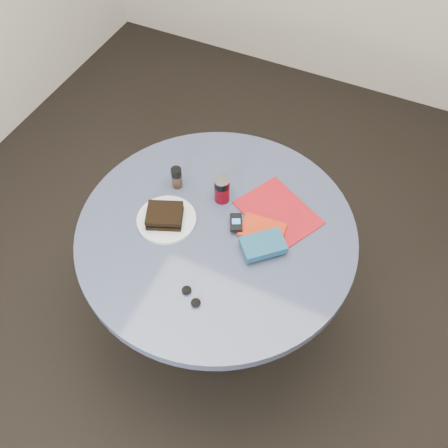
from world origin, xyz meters
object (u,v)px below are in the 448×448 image
at_px(sandwich, 165,216).
at_px(mp3_player, 236,222).
at_px(magazine, 278,213).
at_px(red_book, 262,230).
at_px(plate, 167,220).
at_px(headphones, 191,296).
at_px(soda_can, 222,189).
at_px(pepper_grinder, 177,177).
at_px(table, 217,255).
at_px(novel, 263,245).

bearing_deg(sandwich, mp3_player, 20.48).
height_order(magazine, red_book, red_book).
height_order(plate, headphones, headphones).
bearing_deg(sandwich, headphones, -45.94).
xyz_separation_m(soda_can, mp3_player, (0.10, -0.09, -0.03)).
distance_m(soda_can, pepper_grinder, 0.18).
xyz_separation_m(pepper_grinder, magazine, (0.39, 0.04, -0.04)).
relative_size(table, plate, 4.69).
bearing_deg(soda_can, sandwich, -127.21).
xyz_separation_m(red_book, novel, (0.03, -0.07, 0.02)).
bearing_deg(mp3_player, novel, -23.21).
height_order(table, sandwich, sandwich).
bearing_deg(novel, sandwich, 142.79).
distance_m(magazine, mp3_player, 0.17).
relative_size(pepper_grinder, red_book, 0.59).
relative_size(pepper_grinder, headphones, 0.99).
height_order(plate, novel, novel).
height_order(plate, red_book, red_book).
bearing_deg(mp3_player, plate, -160.58).
height_order(pepper_grinder, novel, pepper_grinder).
bearing_deg(table, soda_can, 107.27).
relative_size(magazine, red_book, 1.81).
height_order(red_book, novel, novel).
bearing_deg(plate, red_book, 17.15).
relative_size(table, pepper_grinder, 10.99).
bearing_deg(red_book, sandwich, -167.42).
xyz_separation_m(red_book, headphones, (-0.11, -0.34, -0.00)).
bearing_deg(novel, red_book, 70.95).
bearing_deg(magazine, soda_can, -145.09).
xyz_separation_m(mp3_player, headphones, (-0.01, -0.32, -0.01)).
bearing_deg(magazine, plate, -122.11).
bearing_deg(table, novel, -3.59).
bearing_deg(magazine, table, -108.80).
bearing_deg(table, red_book, 21.87).
xyz_separation_m(soda_can, novel, (0.22, -0.15, -0.02)).
bearing_deg(pepper_grinder, red_book, -9.42).
height_order(sandwich, novel, sandwich).
relative_size(novel, headphones, 1.59).
height_order(sandwich, red_book, sandwich).
height_order(soda_can, magazine, soda_can).
height_order(soda_can, headphones, soda_can).
relative_size(sandwich, soda_can, 1.43).
distance_m(table, pepper_grinder, 0.33).
xyz_separation_m(sandwich, mp3_player, (0.24, 0.09, -0.01)).
xyz_separation_m(sandwich, novel, (0.36, 0.04, -0.00)).
bearing_deg(table, headphones, -80.88).
bearing_deg(plate, table, 12.96).
height_order(table, red_book, red_book).
xyz_separation_m(plate, mp3_player, (0.24, 0.08, 0.02)).
distance_m(mp3_player, headphones, 0.32).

